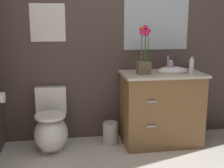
{
  "coord_description": "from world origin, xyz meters",
  "views": [
    {
      "loc": [
        -0.75,
        -1.88,
        1.45
      ],
      "look_at": [
        -0.25,
        1.29,
        0.76
      ],
      "focal_mm": 47.22,
      "sensor_mm": 36.0,
      "label": 1
    }
  ],
  "objects_px": {
    "flower_vase": "(144,59)",
    "lotion_bottle": "(171,67)",
    "toilet": "(51,128)",
    "vanity_cabinet": "(161,107)",
    "wall_mirror": "(156,21)",
    "trash_bin": "(110,133)",
    "wall_poster": "(48,23)",
    "soap_bottle": "(192,66)"
  },
  "relations": [
    {
      "from": "toilet",
      "to": "wall_mirror",
      "type": "distance_m",
      "value": 1.79
    },
    {
      "from": "toilet",
      "to": "flower_vase",
      "type": "distance_m",
      "value": 1.32
    },
    {
      "from": "flower_vase",
      "to": "lotion_bottle",
      "type": "bearing_deg",
      "value": 4.73
    },
    {
      "from": "toilet",
      "to": "soap_bottle",
      "type": "distance_m",
      "value": 1.76
    },
    {
      "from": "flower_vase",
      "to": "vanity_cabinet",
      "type": "bearing_deg",
      "value": 11.77
    },
    {
      "from": "toilet",
      "to": "wall_mirror",
      "type": "xyz_separation_m",
      "value": [
        1.29,
        0.27,
        1.21
      ]
    },
    {
      "from": "flower_vase",
      "to": "wall_poster",
      "type": "height_order",
      "value": "wall_poster"
    },
    {
      "from": "flower_vase",
      "to": "wall_mirror",
      "type": "relative_size",
      "value": 0.68
    },
    {
      "from": "flower_vase",
      "to": "lotion_bottle",
      "type": "xyz_separation_m",
      "value": [
        0.33,
        0.03,
        -0.11
      ]
    },
    {
      "from": "trash_bin",
      "to": "vanity_cabinet",
      "type": "bearing_deg",
      "value": -4.51
    },
    {
      "from": "flower_vase",
      "to": "wall_mirror",
      "type": "distance_m",
      "value": 0.59
    },
    {
      "from": "lotion_bottle",
      "to": "soap_bottle",
      "type": "bearing_deg",
      "value": -9.88
    },
    {
      "from": "toilet",
      "to": "vanity_cabinet",
      "type": "xyz_separation_m",
      "value": [
        1.29,
        -0.03,
        0.2
      ]
    },
    {
      "from": "vanity_cabinet",
      "to": "trash_bin",
      "type": "distance_m",
      "value": 0.68
    },
    {
      "from": "vanity_cabinet",
      "to": "toilet",
      "type": "bearing_deg",
      "value": 178.83
    },
    {
      "from": "flower_vase",
      "to": "soap_bottle",
      "type": "relative_size",
      "value": 2.95
    },
    {
      "from": "wall_mirror",
      "to": "toilet",
      "type": "bearing_deg",
      "value": -168.3
    },
    {
      "from": "toilet",
      "to": "flower_vase",
      "type": "height_order",
      "value": "flower_vase"
    },
    {
      "from": "vanity_cabinet",
      "to": "soap_bottle",
      "type": "relative_size",
      "value": 5.64
    },
    {
      "from": "soap_bottle",
      "to": "trash_bin",
      "type": "distance_m",
      "value": 1.24
    },
    {
      "from": "trash_bin",
      "to": "wall_poster",
      "type": "distance_m",
      "value": 1.48
    },
    {
      "from": "vanity_cabinet",
      "to": "flower_vase",
      "type": "height_order",
      "value": "flower_vase"
    },
    {
      "from": "lotion_bottle",
      "to": "vanity_cabinet",
      "type": "bearing_deg",
      "value": 164.92
    },
    {
      "from": "toilet",
      "to": "trash_bin",
      "type": "xyz_separation_m",
      "value": [
        0.69,
        0.02,
        -0.11
      ]
    },
    {
      "from": "soap_bottle",
      "to": "wall_poster",
      "type": "xyz_separation_m",
      "value": [
        -1.62,
        0.36,
        0.48
      ]
    },
    {
      "from": "toilet",
      "to": "vanity_cabinet",
      "type": "height_order",
      "value": "vanity_cabinet"
    },
    {
      "from": "flower_vase",
      "to": "soap_bottle",
      "type": "xyz_separation_m",
      "value": [
        0.56,
        -0.01,
        -0.09
      ]
    },
    {
      "from": "lotion_bottle",
      "to": "wall_mirror",
      "type": "bearing_deg",
      "value": 105.62
    },
    {
      "from": "vanity_cabinet",
      "to": "lotion_bottle",
      "type": "bearing_deg",
      "value": -15.08
    },
    {
      "from": "toilet",
      "to": "vanity_cabinet",
      "type": "bearing_deg",
      "value": -1.17
    },
    {
      "from": "flower_vase",
      "to": "wall_poster",
      "type": "xyz_separation_m",
      "value": [
        -1.05,
        0.34,
        0.39
      ]
    },
    {
      "from": "flower_vase",
      "to": "soap_bottle",
      "type": "height_order",
      "value": "flower_vase"
    },
    {
      "from": "flower_vase",
      "to": "wall_mirror",
      "type": "xyz_separation_m",
      "value": [
        0.24,
        0.34,
        0.42
      ]
    },
    {
      "from": "soap_bottle",
      "to": "toilet",
      "type": "bearing_deg",
      "value": 176.79
    },
    {
      "from": "toilet",
      "to": "trash_bin",
      "type": "relative_size",
      "value": 2.54
    },
    {
      "from": "vanity_cabinet",
      "to": "wall_mirror",
      "type": "height_order",
      "value": "wall_mirror"
    },
    {
      "from": "vanity_cabinet",
      "to": "soap_bottle",
      "type": "height_order",
      "value": "soap_bottle"
    },
    {
      "from": "trash_bin",
      "to": "wall_poster",
      "type": "relative_size",
      "value": 0.63
    },
    {
      "from": "vanity_cabinet",
      "to": "trash_bin",
      "type": "bearing_deg",
      "value": 175.49
    },
    {
      "from": "flower_vase",
      "to": "trash_bin",
      "type": "distance_m",
      "value": 0.97
    },
    {
      "from": "toilet",
      "to": "wall_mirror",
      "type": "bearing_deg",
      "value": 11.7
    },
    {
      "from": "toilet",
      "to": "lotion_bottle",
      "type": "xyz_separation_m",
      "value": [
        1.38,
        -0.05,
        0.68
      ]
    }
  ]
}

